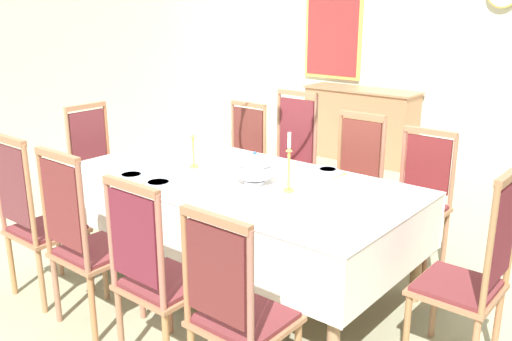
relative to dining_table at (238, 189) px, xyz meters
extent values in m
cube|color=#9C9D7C|center=(0.00, 0.11, -0.71)|extent=(7.15, 7.19, 0.04)
cube|color=silver|center=(0.00, 3.74, 0.82)|extent=(7.15, 0.08, 3.02)
cylinder|color=#AD7456|center=(-1.11, -0.52, -0.33)|extent=(0.07, 0.07, 0.73)
cylinder|color=#9F7755|center=(1.11, -0.52, -0.33)|extent=(0.07, 0.07, 0.73)
cylinder|color=#AB744A|center=(-1.11, 0.52, -0.33)|extent=(0.07, 0.07, 0.73)
cylinder|color=#A07750|center=(1.11, 0.52, -0.33)|extent=(0.07, 0.07, 0.73)
cube|color=#A57348|center=(0.00, 0.00, 0.00)|extent=(2.30, 1.12, 0.08)
cube|color=#A46F4D|center=(0.00, 0.00, 0.05)|extent=(2.42, 1.24, 0.03)
cube|color=white|center=(0.00, 0.00, 0.07)|extent=(2.44, 1.26, 0.00)
cube|color=white|center=(0.00, -0.62, -0.12)|extent=(2.44, 0.00, 0.38)
cube|color=white|center=(0.00, 0.62, -0.12)|extent=(2.44, 0.00, 0.38)
cube|color=white|center=(-1.21, 0.00, -0.12)|extent=(0.00, 1.26, 0.38)
cube|color=white|center=(1.21, 0.00, -0.12)|extent=(0.00, 1.26, 0.38)
cylinder|color=#A67757|center=(-1.06, -0.78, -0.47)|extent=(0.04, 0.04, 0.44)
cylinder|color=#A06755|center=(-0.68, -0.78, -0.47)|extent=(0.04, 0.04, 0.44)
cylinder|color=#A97748|center=(-1.06, -1.14, -0.47)|extent=(0.04, 0.04, 0.44)
cylinder|color=#AB7850|center=(-0.68, -1.14, -0.47)|extent=(0.04, 0.04, 0.44)
cube|color=#A46F4D|center=(-0.87, -0.96, -0.24)|extent=(0.44, 0.42, 0.03)
cube|color=maroon|center=(-0.87, -0.96, -0.21)|extent=(0.40, 0.38, 0.02)
cylinder|color=#A6724C|center=(-0.67, -1.15, 0.10)|extent=(0.03, 0.03, 0.66)
cube|color=brown|center=(-0.87, -1.15, 0.14)|extent=(0.34, 0.02, 0.50)
cube|color=#A46F4D|center=(-0.87, -1.15, 0.43)|extent=(0.40, 0.04, 0.04)
cylinder|color=#A6784F|center=(-0.68, 0.78, -0.47)|extent=(0.04, 0.04, 0.44)
cylinder|color=#9B6855|center=(-1.06, 0.78, -0.47)|extent=(0.04, 0.04, 0.44)
cylinder|color=#9A6E4F|center=(-0.68, 1.14, -0.47)|extent=(0.04, 0.04, 0.44)
cylinder|color=#A0764A|center=(-1.06, 1.14, -0.47)|extent=(0.04, 0.04, 0.44)
cube|color=#A46F4D|center=(-0.87, 0.96, -0.24)|extent=(0.44, 0.42, 0.03)
cube|color=maroon|center=(-0.87, 0.96, -0.21)|extent=(0.40, 0.38, 0.02)
cylinder|color=#A27950|center=(-0.67, 1.15, 0.06)|extent=(0.03, 0.03, 0.56)
cylinder|color=#9F7051|center=(-1.06, 1.15, 0.06)|extent=(0.03, 0.03, 0.56)
cube|color=brown|center=(-0.87, 1.15, 0.08)|extent=(0.34, 0.02, 0.42)
cube|color=#A46F4D|center=(-0.87, 1.15, 0.33)|extent=(0.40, 0.04, 0.04)
cylinder|color=#9A7351|center=(-0.51, -0.78, -0.47)|extent=(0.04, 0.04, 0.44)
cylinder|color=#AA6A52|center=(-0.13, -0.78, -0.47)|extent=(0.04, 0.04, 0.44)
cylinder|color=#9A6A51|center=(-0.51, -1.14, -0.47)|extent=(0.04, 0.04, 0.44)
cylinder|color=#AD7146|center=(-0.13, -1.14, -0.47)|extent=(0.04, 0.04, 0.44)
cube|color=#A46F4D|center=(-0.32, -0.96, -0.24)|extent=(0.44, 0.42, 0.03)
cube|color=maroon|center=(-0.32, -0.96, -0.21)|extent=(0.40, 0.38, 0.02)
cylinder|color=#9A6743|center=(-0.52, -1.15, 0.10)|extent=(0.03, 0.03, 0.65)
cylinder|color=#9C664E|center=(-0.13, -1.15, 0.10)|extent=(0.03, 0.03, 0.65)
cube|color=maroon|center=(-0.32, -1.15, 0.13)|extent=(0.34, 0.02, 0.49)
cube|color=#A46F4D|center=(-0.32, -1.15, 0.43)|extent=(0.40, 0.04, 0.04)
cylinder|color=#9B6D48|center=(-0.13, 0.78, -0.47)|extent=(0.04, 0.04, 0.44)
cylinder|color=#AD6D56|center=(-0.51, 0.78, -0.47)|extent=(0.04, 0.04, 0.44)
cylinder|color=#AD6A46|center=(-0.13, 1.14, -0.47)|extent=(0.04, 0.04, 0.44)
cylinder|color=#9A674B|center=(-0.51, 1.14, -0.47)|extent=(0.04, 0.04, 0.44)
cube|color=#A46F4D|center=(-0.32, 0.96, -0.24)|extent=(0.44, 0.42, 0.03)
cube|color=maroon|center=(-0.32, 0.96, -0.21)|extent=(0.40, 0.38, 0.02)
cylinder|color=#9A6753|center=(-0.13, 1.15, 0.13)|extent=(0.03, 0.03, 0.71)
cylinder|color=#A06D4F|center=(-0.52, 1.15, 0.13)|extent=(0.03, 0.03, 0.71)
cube|color=maroon|center=(-0.32, 1.15, 0.17)|extent=(0.34, 0.02, 0.54)
cube|color=#A46F4D|center=(-0.32, 1.15, 0.49)|extent=(0.40, 0.04, 0.04)
cylinder|color=#A3674B|center=(0.12, -0.78, -0.47)|extent=(0.04, 0.04, 0.44)
cylinder|color=#AE6754|center=(0.50, -0.78, -0.47)|extent=(0.04, 0.04, 0.44)
cylinder|color=#9F6C4E|center=(0.12, -1.14, -0.47)|extent=(0.04, 0.04, 0.44)
cube|color=#A46F4D|center=(0.31, -0.96, -0.24)|extent=(0.44, 0.42, 0.03)
cube|color=maroon|center=(0.31, -0.96, -0.21)|extent=(0.40, 0.38, 0.02)
cylinder|color=#A96B56|center=(0.12, -1.15, 0.08)|extent=(0.03, 0.03, 0.60)
cylinder|color=#AE6855|center=(0.51, -1.15, 0.08)|extent=(0.03, 0.03, 0.60)
cube|color=maroon|center=(0.31, -1.15, 0.11)|extent=(0.34, 0.02, 0.46)
cube|color=#A46F4D|center=(0.31, -1.15, 0.38)|extent=(0.40, 0.04, 0.04)
cylinder|color=#9B6B4F|center=(0.50, 0.78, -0.47)|extent=(0.04, 0.04, 0.44)
cylinder|color=#9D6752|center=(0.12, 0.78, -0.47)|extent=(0.04, 0.04, 0.44)
cylinder|color=#9D6C48|center=(0.50, 1.14, -0.47)|extent=(0.04, 0.04, 0.44)
cylinder|color=#AC6E4F|center=(0.12, 1.14, -0.47)|extent=(0.04, 0.04, 0.44)
cube|color=#A46F4D|center=(0.31, 0.96, -0.24)|extent=(0.44, 0.42, 0.03)
cube|color=maroon|center=(0.31, 0.96, -0.21)|extent=(0.40, 0.38, 0.02)
cylinder|color=#9C6A51|center=(0.51, 1.15, 0.08)|extent=(0.03, 0.03, 0.60)
cylinder|color=#A16D47|center=(0.12, 1.15, 0.08)|extent=(0.03, 0.03, 0.60)
cube|color=brown|center=(0.31, 1.15, 0.11)|extent=(0.34, 0.02, 0.46)
cube|color=#A46F4D|center=(0.31, 1.15, 0.38)|extent=(0.40, 0.04, 0.04)
cylinder|color=#AC6E56|center=(0.69, -0.78, -0.47)|extent=(0.04, 0.04, 0.44)
cube|color=#A46F4D|center=(0.88, -0.96, -0.24)|extent=(0.44, 0.42, 0.03)
cube|color=maroon|center=(0.88, -0.96, -0.21)|extent=(0.40, 0.38, 0.02)
cylinder|color=#A76D47|center=(0.68, -1.15, 0.06)|extent=(0.03, 0.03, 0.57)
cylinder|color=#9D6656|center=(1.07, -1.15, 0.06)|extent=(0.03, 0.03, 0.57)
cube|color=maroon|center=(0.88, -1.15, 0.09)|extent=(0.34, 0.02, 0.44)
cube|color=#A46F4D|center=(0.88, -1.15, 0.35)|extent=(0.40, 0.04, 0.04)
cylinder|color=#9F6549|center=(1.07, 0.78, -0.47)|extent=(0.04, 0.04, 0.44)
cylinder|color=#AA794B|center=(0.69, 0.78, -0.47)|extent=(0.04, 0.04, 0.44)
cylinder|color=#A36F51|center=(1.07, 1.14, -0.47)|extent=(0.04, 0.04, 0.44)
cylinder|color=#AA7646|center=(0.69, 1.14, -0.47)|extent=(0.04, 0.04, 0.44)
cube|color=#A46F4D|center=(0.88, 0.96, -0.24)|extent=(0.44, 0.42, 0.03)
cube|color=maroon|center=(0.88, 0.96, -0.21)|extent=(0.40, 0.38, 0.02)
cylinder|color=#9B6E50|center=(1.07, 1.15, 0.05)|extent=(0.03, 0.03, 0.55)
cylinder|color=#AE6750|center=(0.68, 1.15, 0.05)|extent=(0.03, 0.03, 0.55)
cube|color=maroon|center=(0.88, 1.15, 0.08)|extent=(0.34, 0.02, 0.42)
cube|color=#A46F4D|center=(0.88, 1.15, 0.33)|extent=(0.40, 0.04, 0.04)
cylinder|color=#A9664E|center=(-1.37, 0.19, -0.47)|extent=(0.04, 0.04, 0.44)
cylinder|color=#A76B53|center=(-1.37, -0.19, -0.47)|extent=(0.04, 0.04, 0.44)
cylinder|color=#AA7657|center=(-1.73, 0.19, -0.47)|extent=(0.04, 0.04, 0.44)
cylinder|color=#A16F43|center=(-1.73, -0.19, -0.47)|extent=(0.04, 0.04, 0.44)
cube|color=#A46F4D|center=(-1.55, 0.00, -0.24)|extent=(0.42, 0.44, 0.03)
cube|color=maroon|center=(-1.55, 0.00, -0.21)|extent=(0.38, 0.40, 0.02)
cylinder|color=#A86844|center=(-1.74, 0.20, 0.08)|extent=(0.03, 0.03, 0.60)
cylinder|color=#A87856|center=(-1.74, -0.19, 0.08)|extent=(0.03, 0.03, 0.60)
cube|color=brown|center=(-1.74, 0.00, 0.11)|extent=(0.02, 0.34, 0.46)
cube|color=#A46F4D|center=(-1.74, 0.00, 0.38)|extent=(0.04, 0.40, 0.04)
cylinder|color=#A07146|center=(1.37, -0.19, -0.47)|extent=(0.04, 0.04, 0.44)
cylinder|color=#9D7253|center=(1.37, 0.19, -0.47)|extent=(0.04, 0.04, 0.44)
cylinder|color=#AA6F4A|center=(1.73, 0.19, -0.47)|extent=(0.04, 0.04, 0.44)
cube|color=#A46F4D|center=(1.55, 0.00, -0.24)|extent=(0.42, 0.44, 0.03)
cube|color=maroon|center=(1.55, 0.00, -0.21)|extent=(0.38, 0.40, 0.02)
cylinder|color=#9E744B|center=(1.74, -0.19, 0.11)|extent=(0.03, 0.03, 0.67)
cube|color=maroon|center=(1.74, 0.00, 0.14)|extent=(0.02, 0.34, 0.51)
cube|color=#A46F4D|center=(1.74, 0.00, 0.44)|extent=(0.04, 0.40, 0.04)
cylinder|color=white|center=(0.15, 0.00, 0.08)|extent=(0.15, 0.15, 0.02)
ellipsoid|color=white|center=(0.15, 0.00, 0.15)|extent=(0.27, 0.27, 0.12)
ellipsoid|color=white|center=(0.15, 0.00, 0.23)|extent=(0.25, 0.25, 0.10)
sphere|color=#2D5680|center=(0.15, 0.00, 0.28)|extent=(0.03, 0.03, 0.03)
cylinder|color=gold|center=(-0.43, 0.00, 0.08)|extent=(0.07, 0.07, 0.02)
cylinder|color=gold|center=(-0.43, 0.00, 0.20)|extent=(0.02, 0.02, 0.22)
cone|color=gold|center=(-0.43, 0.00, 0.31)|extent=(0.04, 0.04, 0.02)
cylinder|color=silver|center=(-0.43, 0.00, 0.37)|extent=(0.02, 0.02, 0.10)
cylinder|color=gold|center=(0.43, 0.00, 0.08)|extent=(0.07, 0.07, 0.02)
cylinder|color=gold|center=(0.43, 0.00, 0.22)|extent=(0.02, 0.02, 0.26)
cone|color=gold|center=(0.43, 0.00, 0.35)|extent=(0.04, 0.04, 0.02)
cylinder|color=silver|center=(0.43, 0.00, 0.41)|extent=(0.02, 0.02, 0.10)
cylinder|color=white|center=(-0.30, -0.45, 0.09)|extent=(0.17, 0.17, 0.03)
cylinder|color=white|center=(-0.30, -0.45, 0.09)|extent=(0.14, 0.14, 0.02)
torus|color=#2D5680|center=(-0.30, -0.45, 0.10)|extent=(0.17, 0.17, 0.01)
cylinder|color=white|center=(0.41, 0.49, 0.09)|extent=(0.14, 0.14, 0.03)
cylinder|color=white|center=(0.41, 0.49, 0.10)|extent=(0.12, 0.12, 0.02)
torus|color=#2D5680|center=(0.41, 0.49, 0.10)|extent=(0.14, 0.14, 0.01)
cylinder|color=white|center=(-0.56, -0.47, 0.09)|extent=(0.16, 0.16, 0.04)
cylinder|color=white|center=(-0.56, -0.47, 0.10)|extent=(0.13, 0.13, 0.02)
torus|color=#2D5680|center=(-0.56, -0.47, 0.11)|extent=(0.16, 0.16, 0.01)
cylinder|color=white|center=(-0.08, -0.47, 0.09)|extent=(0.16, 0.16, 0.04)
cylinder|color=white|center=(-0.08, -0.47, 0.10)|extent=(0.13, 0.13, 0.03)
torus|color=#2D5680|center=(-0.08, -0.47, 0.11)|extent=(0.15, 0.15, 0.01)
cube|color=gold|center=(-0.41, -0.49, 0.08)|extent=(0.03, 0.14, 0.00)
ellipsoid|color=gold|center=(-0.42, -0.41, 0.08)|extent=(0.03, 0.05, 0.01)
cube|color=gold|center=(0.51, 0.46, 0.08)|extent=(0.03, 0.14, 0.00)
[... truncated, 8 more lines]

